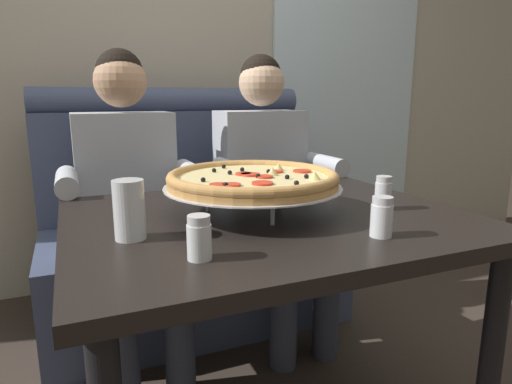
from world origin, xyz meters
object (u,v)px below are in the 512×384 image
(dining_table, at_px, (268,244))
(shaker_pepper_flakes, at_px, (383,195))
(shaker_oregano, at_px, (381,220))
(drinking_glass, at_px, (129,213))
(shaker_parmesan, at_px, (199,241))
(diner_right, at_px, (269,180))
(pizza, at_px, (253,180))
(patio_chair, at_px, (292,167))
(booth_bench, at_px, (190,236))
(diner_left, at_px, (130,191))

(dining_table, height_order, shaker_pepper_flakes, shaker_pepper_flakes)
(shaker_oregano, height_order, drinking_glass, drinking_glass)
(shaker_parmesan, bearing_deg, dining_table, 43.97)
(dining_table, xyz_separation_m, shaker_parmesan, (-0.29, -0.28, 0.13))
(diner_right, distance_m, shaker_pepper_flakes, 0.76)
(pizza, relative_size, shaker_pepper_flakes, 5.04)
(dining_table, bearing_deg, shaker_parmesan, -136.03)
(patio_chair, bearing_deg, dining_table, -119.62)
(dining_table, height_order, diner_right, diner_right)
(booth_bench, height_order, patio_chair, booth_bench)
(dining_table, height_order, pizza, pizza)
(booth_bench, relative_size, shaker_pepper_flakes, 13.36)
(pizza, bearing_deg, shaker_pepper_flakes, -17.12)
(shaker_pepper_flakes, height_order, drinking_glass, drinking_glass)
(shaker_oregano, distance_m, drinking_glass, 0.62)
(booth_bench, relative_size, drinking_glass, 9.50)
(booth_bench, xyz_separation_m, patio_chair, (1.13, 1.06, 0.13))
(diner_left, distance_m, shaker_oregano, 1.08)
(diner_right, relative_size, patio_chair, 1.48)
(booth_bench, distance_m, patio_chair, 1.56)
(booth_bench, xyz_separation_m, shaker_oregano, (0.17, -1.24, 0.39))
(shaker_oregano, bearing_deg, dining_table, 119.25)
(booth_bench, relative_size, patio_chair, 1.61)
(diner_right, xyz_separation_m, shaker_pepper_flakes, (0.04, -0.75, 0.08))
(shaker_oregano, height_order, shaker_pepper_flakes, shaker_pepper_flakes)
(dining_table, relative_size, shaker_parmesan, 11.82)
(diner_left, height_order, diner_right, same)
(dining_table, distance_m, diner_right, 0.74)
(diner_right, height_order, patio_chair, diner_right)
(shaker_parmesan, relative_size, shaker_pepper_flakes, 0.93)
(shaker_parmesan, xyz_separation_m, shaker_pepper_flakes, (0.63, 0.19, 0.00))
(dining_table, bearing_deg, booth_bench, 90.00)
(shaker_oregano, bearing_deg, shaker_pepper_flakes, 50.31)
(diner_right, bearing_deg, booth_bench, 139.51)
(dining_table, bearing_deg, drinking_glass, -169.01)
(pizza, distance_m, patio_chair, 2.31)
(diner_right, xyz_separation_m, patio_chair, (0.82, 1.33, -0.19))
(shaker_parmesan, bearing_deg, patio_chair, 57.97)
(dining_table, relative_size, patio_chair, 1.33)
(patio_chair, bearing_deg, diner_left, -137.43)
(diner_right, relative_size, drinking_glass, 8.73)
(shaker_parmesan, bearing_deg, pizza, 50.62)
(dining_table, distance_m, pizza, 0.20)
(diner_left, height_order, shaker_parmesan, diner_left)
(pizza, distance_m, shaker_parmesan, 0.40)
(shaker_pepper_flakes, bearing_deg, shaker_oregano, -129.69)
(pizza, bearing_deg, diner_left, 113.57)
(dining_table, relative_size, diner_left, 0.90)
(diner_right, xyz_separation_m, shaker_oregano, (-0.14, -0.97, 0.08))
(diner_right, height_order, shaker_oregano, diner_right)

